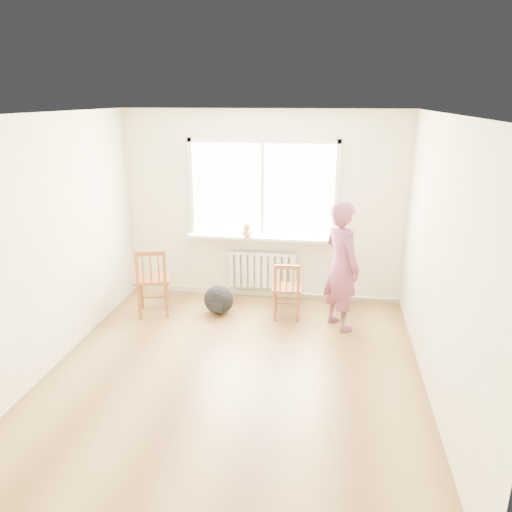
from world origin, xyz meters
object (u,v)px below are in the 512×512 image
at_px(person, 341,266).
at_px(backpack, 219,300).
at_px(chair_left, 152,282).
at_px(chair_right, 287,290).
at_px(cat, 247,230).

relative_size(person, backpack, 4.08).
height_order(chair_left, chair_right, chair_left).
height_order(chair_left, backpack, chair_left).
xyz_separation_m(cat, backpack, (-0.31, -0.55, -0.85)).
distance_m(chair_left, backpack, 0.92).
height_order(chair_right, backpack, chair_right).
bearing_deg(chair_left, chair_right, 168.49).
xyz_separation_m(chair_left, backpack, (0.87, 0.16, -0.28)).
height_order(chair_left, cat, cat).
bearing_deg(person, chair_right, 42.33).
xyz_separation_m(chair_right, cat, (-0.62, 0.56, 0.66)).
distance_m(cat, backpack, 1.06).
xyz_separation_m(person, backpack, (-1.62, 0.15, -0.62)).
relative_size(chair_left, backpack, 2.34).
relative_size(chair_right, cat, 2.02).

